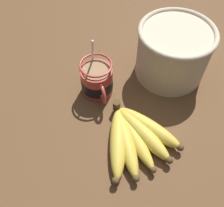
% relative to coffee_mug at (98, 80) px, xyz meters
% --- Properties ---
extents(table, '(1.38, 1.38, 0.04)m').
position_rel_coffee_mug_xyz_m(table, '(0.06, -0.00, -0.06)').
color(table, brown).
rests_on(table, ground).
extents(coffee_mug, '(0.14, 0.09, 0.17)m').
position_rel_coffee_mug_xyz_m(coffee_mug, '(0.00, 0.00, 0.00)').
color(coffee_mug, '#B23D33').
rests_on(coffee_mug, table).
extents(banana_bunch, '(0.22, 0.21, 0.04)m').
position_rel_coffee_mug_xyz_m(banana_bunch, '(0.18, 0.04, -0.03)').
color(banana_bunch, '#4C381E').
rests_on(banana_bunch, table).
extents(woven_basket, '(0.21, 0.21, 0.16)m').
position_rel_coffee_mug_xyz_m(woven_basket, '(-0.01, 0.23, 0.04)').
color(woven_basket, beige).
rests_on(woven_basket, table).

